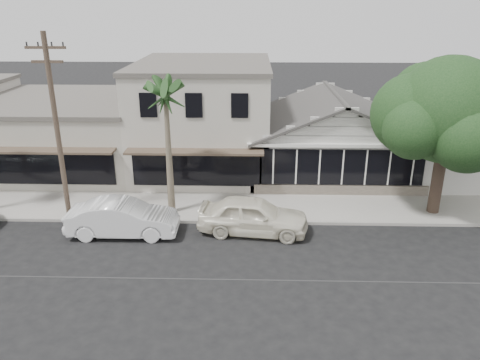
{
  "coord_description": "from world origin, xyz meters",
  "views": [
    {
      "loc": [
        0.06,
        -15.66,
        10.18
      ],
      "look_at": [
        -0.52,
        6.0,
        1.89
      ],
      "focal_mm": 35.0,
      "sensor_mm": 36.0,
      "label": 1
    }
  ],
  "objects_px": {
    "car_1": "(123,218)",
    "shade_tree": "(445,112)",
    "utility_pole": "(57,126)",
    "car_0": "(253,215)"
  },
  "relations": [
    {
      "from": "car_1",
      "to": "shade_tree",
      "type": "distance_m",
      "value": 16.02
    },
    {
      "from": "utility_pole",
      "to": "car_0",
      "type": "bearing_deg",
      "value": -7.1
    },
    {
      "from": "utility_pole",
      "to": "car_1",
      "type": "distance_m",
      "value": 5.27
    },
    {
      "from": "car_1",
      "to": "shade_tree",
      "type": "bearing_deg",
      "value": -79.78
    },
    {
      "from": "utility_pole",
      "to": "shade_tree",
      "type": "relative_size",
      "value": 1.13
    },
    {
      "from": "utility_pole",
      "to": "car_1",
      "type": "height_order",
      "value": "utility_pole"
    },
    {
      "from": "shade_tree",
      "to": "car_1",
      "type": "bearing_deg",
      "value": -169.19
    },
    {
      "from": "car_0",
      "to": "shade_tree",
      "type": "xyz_separation_m",
      "value": [
        9.12,
        2.51,
        4.36
      ]
    },
    {
      "from": "utility_pole",
      "to": "car_1",
      "type": "xyz_separation_m",
      "value": [
        3.13,
        -1.52,
        -3.95
      ]
    },
    {
      "from": "car_0",
      "to": "car_1",
      "type": "xyz_separation_m",
      "value": [
        -6.02,
        -0.38,
        -0.04
      ]
    }
  ]
}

